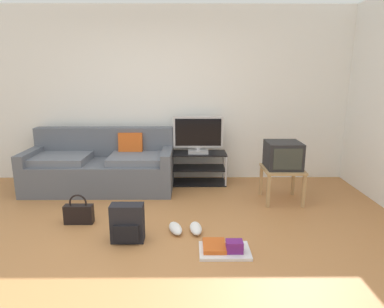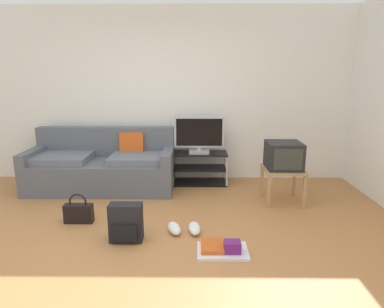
% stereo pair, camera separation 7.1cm
% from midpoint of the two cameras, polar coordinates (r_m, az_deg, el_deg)
% --- Properties ---
extents(ground_plane, '(9.00, 9.80, 0.02)m').
position_cam_midpoint_polar(ground_plane, '(3.46, -9.59, -16.13)').
color(ground_plane, '#B27542').
extents(wall_back, '(9.00, 0.10, 2.70)m').
position_cam_midpoint_polar(wall_back, '(5.45, -6.08, 9.87)').
color(wall_back, white).
rests_on(wall_back, ground_plane).
extents(couch, '(2.12, 0.90, 0.88)m').
position_cam_midpoint_polar(couch, '(5.21, -15.41, -2.14)').
color(couch, '#565B66').
rests_on(couch, ground_plane).
extents(tv_stand, '(0.87, 0.43, 0.49)m').
position_cam_midpoint_polar(tv_stand, '(5.28, 0.63, -2.37)').
color(tv_stand, black).
rests_on(tv_stand, ground_plane).
extents(flat_tv, '(0.76, 0.22, 0.56)m').
position_cam_midpoint_polar(flat_tv, '(5.14, 0.65, 3.20)').
color(flat_tv, '#B2B2B7').
rests_on(flat_tv, tv_stand).
extents(side_table, '(0.52, 0.52, 0.46)m').
position_cam_midpoint_polar(side_table, '(4.65, 14.62, -3.20)').
color(side_table, tan).
rests_on(side_table, ground_plane).
extents(crt_tv, '(0.44, 0.45, 0.35)m').
position_cam_midpoint_polar(crt_tv, '(4.60, 14.75, -0.16)').
color(crt_tv, '#232326').
rests_on(crt_tv, side_table).
extents(backpack, '(0.34, 0.24, 0.40)m').
position_cam_midpoint_polar(backpack, '(3.58, -11.47, -11.46)').
color(backpack, black).
rests_on(backpack, ground_plane).
extents(handbag, '(0.33, 0.11, 0.35)m').
position_cam_midpoint_polar(handbag, '(4.15, -19.11, -9.46)').
color(handbag, black).
rests_on(handbag, ground_plane).
extents(sneakers_pair, '(0.40, 0.31, 0.09)m').
position_cam_midpoint_polar(sneakers_pair, '(3.75, -1.64, -12.48)').
color(sneakers_pair, white).
rests_on(sneakers_pair, ground_plane).
extents(floor_tray, '(0.49, 0.34, 0.14)m').
position_cam_midpoint_polar(floor_tray, '(3.39, 4.83, -15.68)').
color(floor_tray, silver).
rests_on(floor_tray, ground_plane).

